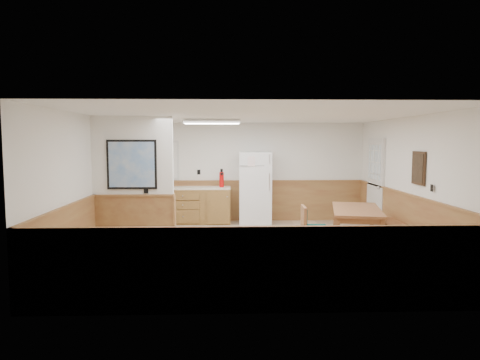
{
  "coord_description": "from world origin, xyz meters",
  "views": [
    {
      "loc": [
        -0.49,
        -7.88,
        2.03
      ],
      "look_at": [
        -0.23,
        0.4,
        1.28
      ],
      "focal_mm": 32.0,
      "sensor_mm": 36.0,
      "label": 1
    }
  ],
  "objects_px": {
    "refrigerator": "(255,188)",
    "fire_extinguisher": "(222,179)",
    "dining_table": "(357,213)",
    "dining_chair": "(310,225)",
    "soap_bottle": "(159,183)",
    "dining_bench": "(397,230)"
  },
  "relations": [
    {
      "from": "dining_bench",
      "to": "dining_chair",
      "type": "relative_size",
      "value": 2.0
    },
    {
      "from": "refrigerator",
      "to": "fire_extinguisher",
      "type": "bearing_deg",
      "value": -179.66
    },
    {
      "from": "dining_table",
      "to": "dining_chair",
      "type": "height_order",
      "value": "dining_chair"
    },
    {
      "from": "refrigerator",
      "to": "dining_table",
      "type": "xyz_separation_m",
      "value": [
        1.77,
        -2.49,
        -0.23
      ]
    },
    {
      "from": "refrigerator",
      "to": "soap_bottle",
      "type": "height_order",
      "value": "refrigerator"
    },
    {
      "from": "refrigerator",
      "to": "fire_extinguisher",
      "type": "relative_size",
      "value": 3.9
    },
    {
      "from": "dining_table",
      "to": "soap_bottle",
      "type": "bearing_deg",
      "value": 161.2
    },
    {
      "from": "dining_table",
      "to": "fire_extinguisher",
      "type": "relative_size",
      "value": 4.16
    },
    {
      "from": "refrigerator",
      "to": "dining_table",
      "type": "relative_size",
      "value": 0.94
    },
    {
      "from": "fire_extinguisher",
      "to": "soap_bottle",
      "type": "bearing_deg",
      "value": -174.68
    },
    {
      "from": "dining_chair",
      "to": "dining_bench",
      "type": "bearing_deg",
      "value": 11.31
    },
    {
      "from": "dining_table",
      "to": "fire_extinguisher",
      "type": "distance_m",
      "value": 3.67
    },
    {
      "from": "soap_bottle",
      "to": "dining_chair",
      "type": "bearing_deg",
      "value": -42.06
    },
    {
      "from": "fire_extinguisher",
      "to": "dining_bench",
      "type": "bearing_deg",
      "value": -32.43
    },
    {
      "from": "dining_chair",
      "to": "soap_bottle",
      "type": "distance_m",
      "value": 4.32
    },
    {
      "from": "fire_extinguisher",
      "to": "soap_bottle",
      "type": "height_order",
      "value": "fire_extinguisher"
    },
    {
      "from": "refrigerator",
      "to": "fire_extinguisher",
      "type": "height_order",
      "value": "refrigerator"
    },
    {
      "from": "dining_table",
      "to": "fire_extinguisher",
      "type": "xyz_separation_m",
      "value": [
        -2.61,
        2.53,
        0.44
      ]
    },
    {
      "from": "dining_chair",
      "to": "fire_extinguisher",
      "type": "bearing_deg",
      "value": 122.58
    },
    {
      "from": "dining_bench",
      "to": "refrigerator",
      "type": "bearing_deg",
      "value": 143.27
    },
    {
      "from": "dining_chair",
      "to": "fire_extinguisher",
      "type": "distance_m",
      "value": 3.37
    },
    {
      "from": "dining_bench",
      "to": "fire_extinguisher",
      "type": "distance_m",
      "value": 4.33
    }
  ]
}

